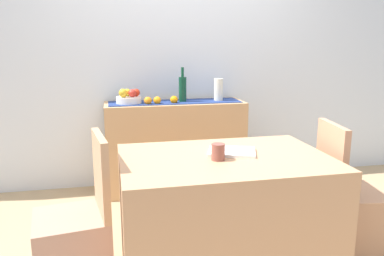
{
  "coord_description": "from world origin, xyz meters",
  "views": [
    {
      "loc": [
        -0.67,
        -2.59,
        1.39
      ],
      "look_at": [
        -0.04,
        0.36,
        0.73
      ],
      "focal_mm": 35.88,
      "sensor_mm": 36.0,
      "label": 1
    }
  ],
  "objects_px": {
    "dining_table": "(224,215)",
    "chair_near_window": "(76,246)",
    "sideboard_console": "(175,146)",
    "coffee_cup": "(218,152)",
    "wine_bottle": "(183,89)",
    "chair_by_corner": "(350,217)",
    "open_book": "(232,152)",
    "ceramic_vase": "(219,90)",
    "fruit_bowl": "(129,100)"
  },
  "relations": [
    {
      "from": "ceramic_vase",
      "to": "dining_table",
      "type": "height_order",
      "value": "ceramic_vase"
    },
    {
      "from": "wine_bottle",
      "to": "open_book",
      "type": "height_order",
      "value": "wine_bottle"
    },
    {
      "from": "chair_by_corner",
      "to": "ceramic_vase",
      "type": "bearing_deg",
      "value": 109.67
    },
    {
      "from": "sideboard_console",
      "to": "chair_by_corner",
      "type": "relative_size",
      "value": 1.45
    },
    {
      "from": "sideboard_console",
      "to": "ceramic_vase",
      "type": "bearing_deg",
      "value": 0.0
    },
    {
      "from": "sideboard_console",
      "to": "ceramic_vase",
      "type": "distance_m",
      "value": 0.68
    },
    {
      "from": "fruit_bowl",
      "to": "chair_by_corner",
      "type": "bearing_deg",
      "value": -46.44
    },
    {
      "from": "open_book",
      "to": "coffee_cup",
      "type": "relative_size",
      "value": 2.94
    },
    {
      "from": "sideboard_console",
      "to": "fruit_bowl",
      "type": "distance_m",
      "value": 0.63
    },
    {
      "from": "fruit_bowl",
      "to": "sideboard_console",
      "type": "bearing_deg",
      "value": 0.0
    },
    {
      "from": "fruit_bowl",
      "to": "ceramic_vase",
      "type": "relative_size",
      "value": 1.07
    },
    {
      "from": "fruit_bowl",
      "to": "dining_table",
      "type": "height_order",
      "value": "fruit_bowl"
    },
    {
      "from": "wine_bottle",
      "to": "dining_table",
      "type": "height_order",
      "value": "wine_bottle"
    },
    {
      "from": "sideboard_console",
      "to": "chair_by_corner",
      "type": "bearing_deg",
      "value": -56.89
    },
    {
      "from": "wine_bottle",
      "to": "ceramic_vase",
      "type": "height_order",
      "value": "wine_bottle"
    },
    {
      "from": "dining_table",
      "to": "chair_by_corner",
      "type": "relative_size",
      "value": 1.36
    },
    {
      "from": "chair_near_window",
      "to": "fruit_bowl",
      "type": "bearing_deg",
      "value": 74.53
    },
    {
      "from": "chair_near_window",
      "to": "open_book",
      "type": "bearing_deg",
      "value": 3.36
    },
    {
      "from": "chair_by_corner",
      "to": "dining_table",
      "type": "bearing_deg",
      "value": -179.84
    },
    {
      "from": "coffee_cup",
      "to": "chair_by_corner",
      "type": "height_order",
      "value": "chair_by_corner"
    },
    {
      "from": "sideboard_console",
      "to": "open_book",
      "type": "xyz_separation_m",
      "value": [
        0.11,
        -1.37,
        0.32
      ]
    },
    {
      "from": "sideboard_console",
      "to": "open_book",
      "type": "distance_m",
      "value": 1.41
    },
    {
      "from": "ceramic_vase",
      "to": "chair_near_window",
      "type": "distance_m",
      "value": 2.02
    },
    {
      "from": "ceramic_vase",
      "to": "open_book",
      "type": "distance_m",
      "value": 1.42
    },
    {
      "from": "fruit_bowl",
      "to": "ceramic_vase",
      "type": "bearing_deg",
      "value": 0.0
    },
    {
      "from": "open_book",
      "to": "wine_bottle",
      "type": "bearing_deg",
      "value": 111.01
    },
    {
      "from": "fruit_bowl",
      "to": "open_book",
      "type": "xyz_separation_m",
      "value": [
        0.54,
        -1.37,
        -0.14
      ]
    },
    {
      "from": "sideboard_console",
      "to": "fruit_bowl",
      "type": "bearing_deg",
      "value": 180.0
    },
    {
      "from": "fruit_bowl",
      "to": "dining_table",
      "type": "relative_size",
      "value": 0.19
    },
    {
      "from": "dining_table",
      "to": "chair_near_window",
      "type": "bearing_deg",
      "value": 179.84
    },
    {
      "from": "sideboard_console",
      "to": "fruit_bowl",
      "type": "height_order",
      "value": "fruit_bowl"
    },
    {
      "from": "fruit_bowl",
      "to": "wine_bottle",
      "type": "bearing_deg",
      "value": 0.0
    },
    {
      "from": "chair_near_window",
      "to": "chair_by_corner",
      "type": "xyz_separation_m",
      "value": [
        1.75,
        -0.0,
        0.0
      ]
    },
    {
      "from": "wine_bottle",
      "to": "chair_by_corner",
      "type": "relative_size",
      "value": 0.36
    },
    {
      "from": "chair_by_corner",
      "to": "fruit_bowl",
      "type": "bearing_deg",
      "value": 133.56
    },
    {
      "from": "sideboard_console",
      "to": "coffee_cup",
      "type": "distance_m",
      "value": 1.53
    },
    {
      "from": "sideboard_console",
      "to": "ceramic_vase",
      "type": "relative_size",
      "value": 6.09
    },
    {
      "from": "wine_bottle",
      "to": "fruit_bowl",
      "type": "bearing_deg",
      "value": 180.0
    },
    {
      "from": "sideboard_console",
      "to": "coffee_cup",
      "type": "height_order",
      "value": "sideboard_console"
    },
    {
      "from": "dining_table",
      "to": "open_book",
      "type": "bearing_deg",
      "value": 43.72
    },
    {
      "from": "open_book",
      "to": "chair_near_window",
      "type": "xyz_separation_m",
      "value": [
        -0.94,
        -0.06,
        -0.48
      ]
    },
    {
      "from": "dining_table",
      "to": "chair_by_corner",
      "type": "bearing_deg",
      "value": 0.16
    },
    {
      "from": "fruit_bowl",
      "to": "ceramic_vase",
      "type": "xyz_separation_m",
      "value": [
        0.85,
        0.0,
        0.07
      ]
    },
    {
      "from": "wine_bottle",
      "to": "open_book",
      "type": "xyz_separation_m",
      "value": [
        0.04,
        -1.37,
        -0.23
      ]
    },
    {
      "from": "open_book",
      "to": "chair_near_window",
      "type": "distance_m",
      "value": 1.06
    },
    {
      "from": "dining_table",
      "to": "open_book",
      "type": "xyz_separation_m",
      "value": [
        0.06,
        0.06,
        0.38
      ]
    },
    {
      "from": "fruit_bowl",
      "to": "dining_table",
      "type": "xyz_separation_m",
      "value": [
        0.48,
        -1.43,
        -0.52
      ]
    },
    {
      "from": "chair_near_window",
      "to": "coffee_cup",
      "type": "bearing_deg",
      "value": -4.19
    },
    {
      "from": "fruit_bowl",
      "to": "coffee_cup",
      "type": "distance_m",
      "value": 1.55
    },
    {
      "from": "sideboard_console",
      "to": "ceramic_vase",
      "type": "xyz_separation_m",
      "value": [
        0.42,
        0.0,
        0.53
      ]
    }
  ]
}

